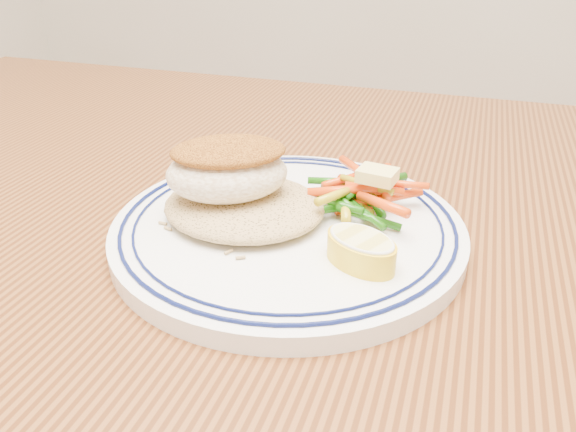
{
  "coord_description": "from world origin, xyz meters",
  "views": [
    {
      "loc": [
        0.08,
        -0.38,
        0.98
      ],
      "look_at": [
        -0.05,
        -0.01,
        0.77
      ],
      "focal_mm": 35.0,
      "sensor_mm": 36.0,
      "label": 1
    }
  ],
  "objects_px": {
    "rice_pilaf": "(244,203)",
    "vegetable_pile": "(362,193)",
    "dining_table": "(342,335)",
    "lemon_wedge": "(361,249)",
    "plate": "(288,228)",
    "fish_fillet": "(227,168)"
  },
  "relations": [
    {
      "from": "dining_table",
      "to": "lemon_wedge",
      "type": "height_order",
      "value": "lemon_wedge"
    },
    {
      "from": "rice_pilaf",
      "to": "lemon_wedge",
      "type": "relative_size",
      "value": 1.91
    },
    {
      "from": "rice_pilaf",
      "to": "vegetable_pile",
      "type": "distance_m",
      "value": 0.1
    },
    {
      "from": "dining_table",
      "to": "rice_pilaf",
      "type": "height_order",
      "value": "rice_pilaf"
    },
    {
      "from": "dining_table",
      "to": "fish_fillet",
      "type": "height_order",
      "value": "fish_fillet"
    },
    {
      "from": "plate",
      "to": "rice_pilaf",
      "type": "distance_m",
      "value": 0.04
    },
    {
      "from": "plate",
      "to": "lemon_wedge",
      "type": "height_order",
      "value": "lemon_wedge"
    },
    {
      "from": "dining_table",
      "to": "plate",
      "type": "bearing_deg",
      "value": -165.44
    },
    {
      "from": "plate",
      "to": "lemon_wedge",
      "type": "distance_m",
      "value": 0.08
    },
    {
      "from": "plate",
      "to": "fish_fillet",
      "type": "distance_m",
      "value": 0.07
    },
    {
      "from": "dining_table",
      "to": "lemon_wedge",
      "type": "xyz_separation_m",
      "value": [
        0.02,
        -0.05,
        0.12
      ]
    },
    {
      "from": "rice_pilaf",
      "to": "fish_fillet",
      "type": "distance_m",
      "value": 0.03
    },
    {
      "from": "plate",
      "to": "vegetable_pile",
      "type": "relative_size",
      "value": 2.69
    },
    {
      "from": "rice_pilaf",
      "to": "vegetable_pile",
      "type": "height_order",
      "value": "vegetable_pile"
    },
    {
      "from": "plate",
      "to": "rice_pilaf",
      "type": "height_order",
      "value": "rice_pilaf"
    },
    {
      "from": "rice_pilaf",
      "to": "lemon_wedge",
      "type": "height_order",
      "value": "rice_pilaf"
    },
    {
      "from": "fish_fillet",
      "to": "vegetable_pile",
      "type": "height_order",
      "value": "fish_fillet"
    },
    {
      "from": "plate",
      "to": "dining_table",
      "type": "bearing_deg",
      "value": 14.56
    },
    {
      "from": "rice_pilaf",
      "to": "vegetable_pile",
      "type": "relative_size",
      "value": 1.26
    },
    {
      "from": "vegetable_pile",
      "to": "plate",
      "type": "bearing_deg",
      "value": -139.4
    },
    {
      "from": "plate",
      "to": "lemon_wedge",
      "type": "xyz_separation_m",
      "value": [
        0.07,
        -0.04,
        0.02
      ]
    },
    {
      "from": "lemon_wedge",
      "to": "vegetable_pile",
      "type": "bearing_deg",
      "value": 101.57
    }
  ]
}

